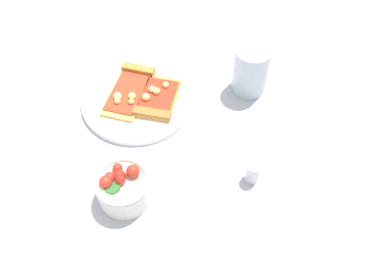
# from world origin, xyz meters

# --- Properties ---
(ground_plane) EXTENTS (2.40, 2.40, 0.00)m
(ground_plane) POSITION_xyz_m (0.00, 0.00, 0.00)
(ground_plane) COLOR #B2B7BC
(ground_plane) RESTS_ON ground
(plate) EXTENTS (0.26, 0.26, 0.01)m
(plate) POSITION_xyz_m (-0.02, 0.01, 0.01)
(plate) COLOR white
(plate) RESTS_ON ground_plane
(pizza_slice_near) EXTENTS (0.17, 0.10, 0.03)m
(pizza_slice_near) POSITION_xyz_m (-0.02, -0.01, 0.02)
(pizza_slice_near) COLOR #E5B256
(pizza_slice_near) RESTS_ON plate
(pizza_slice_far) EXTENTS (0.14, 0.11, 0.02)m
(pizza_slice_far) POSITION_xyz_m (-0.02, 0.06, 0.02)
(pizza_slice_far) COLOR gold
(pizza_slice_far) RESTS_ON plate
(salad_bowl) EXTENTS (0.10, 0.10, 0.08)m
(salad_bowl) POSITION_xyz_m (0.21, 0.10, 0.04)
(salad_bowl) COLOR white
(salad_bowl) RESTS_ON ground_plane
(soda_glass) EXTENTS (0.08, 0.08, 0.12)m
(soda_glass) POSITION_xyz_m (-0.16, 0.23, 0.06)
(soda_glass) COLOR silver
(soda_glass) RESTS_ON ground_plane
(pepper_shaker) EXTENTS (0.03, 0.03, 0.06)m
(pepper_shaker) POSITION_xyz_m (0.08, 0.32, 0.03)
(pepper_shaker) COLOR silver
(pepper_shaker) RESTS_ON ground_plane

